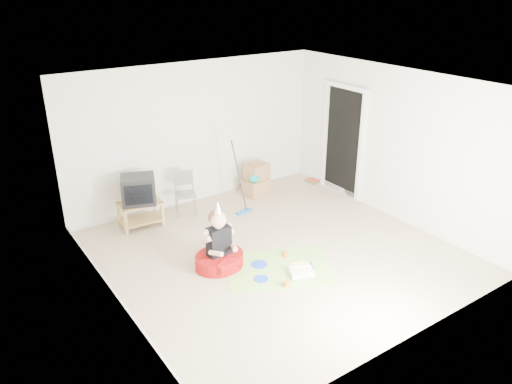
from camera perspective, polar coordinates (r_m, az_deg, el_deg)
ground at (r=7.80m, az=2.28°, el=-6.88°), size 5.00×5.00×0.00m
doorway_recess at (r=9.72m, az=9.97°, el=5.62°), size 0.02×0.90×2.05m
tv_stand at (r=8.69m, az=-13.05°, el=-2.24°), size 0.73×0.48×0.44m
crt_tv at (r=8.52m, az=-13.30°, el=0.27°), size 0.68×0.62×0.47m
folding_chair at (r=8.92m, az=-8.08°, el=-0.25°), size 0.45×0.44×0.80m
cardboard_boxes at (r=9.70m, az=0.02°, el=1.37°), size 0.55×0.46×0.62m
floor_mop at (r=8.94m, az=-1.37°, el=-0.87°), size 0.33×0.42×1.27m
book_pile at (r=10.45m, az=6.46°, el=1.28°), size 0.23×0.28×0.06m
seated_woman at (r=7.34m, az=-4.22°, el=-6.93°), size 0.76×0.76×1.06m
party_mat at (r=7.41m, az=2.65°, el=-8.66°), size 1.86×1.67×0.01m
birthday_cake at (r=7.25m, az=5.20°, el=-9.11°), size 0.41×0.38×0.15m
blue_plate_near at (r=7.46m, az=0.37°, el=-8.27°), size 0.28×0.28×0.01m
blue_plate_far at (r=7.14m, az=0.60°, el=-9.89°), size 0.25×0.25×0.01m
orange_cup_near at (r=7.66m, az=3.38°, el=-7.10°), size 0.11×0.11×0.09m
orange_cup_far at (r=6.99m, az=3.45°, el=-10.38°), size 0.11×0.11×0.09m
blue_party_hat at (r=7.36m, az=6.30°, el=-8.32°), size 0.11×0.11×0.14m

